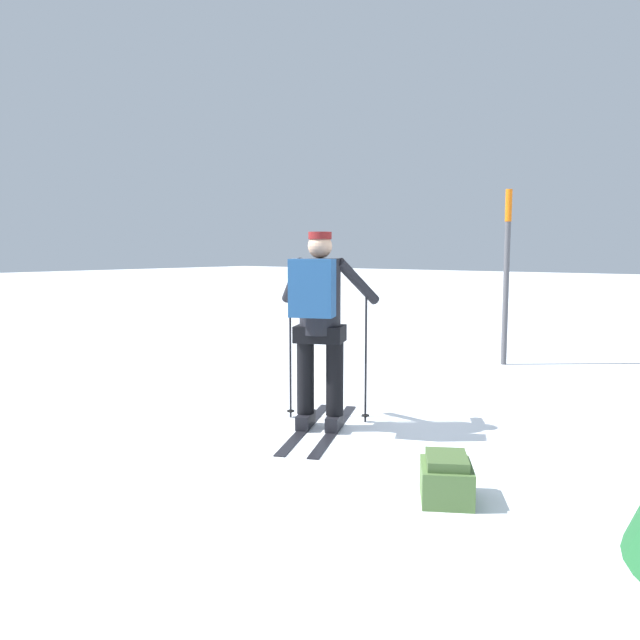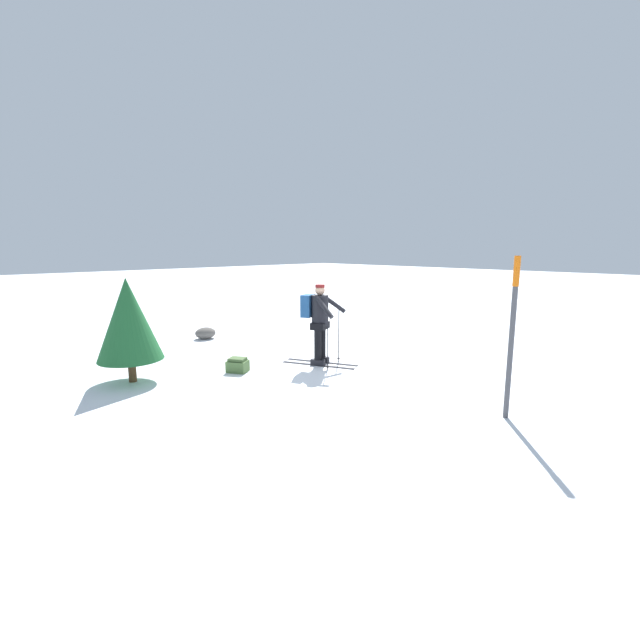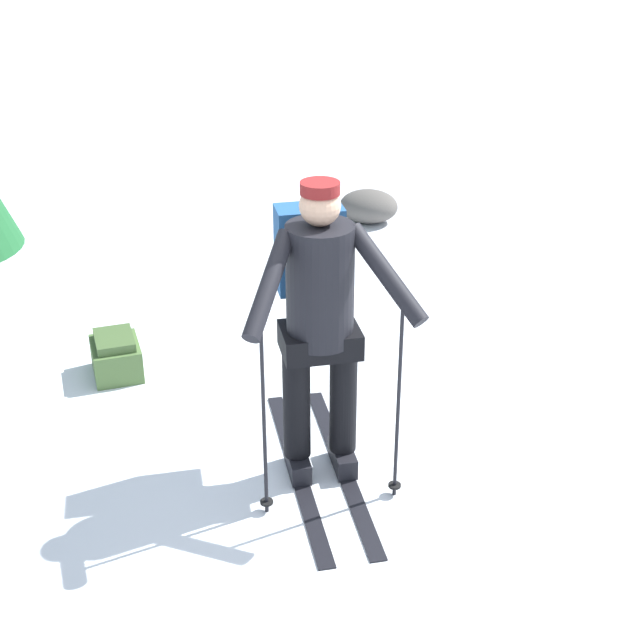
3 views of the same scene
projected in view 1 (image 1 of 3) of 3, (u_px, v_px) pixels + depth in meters
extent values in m
plane|color=white|center=(309.00, 423.00, 5.57)|extent=(80.00, 80.00, 0.00)
cube|color=black|center=(306.00, 427.00, 5.43)|extent=(0.74, 1.49, 0.01)
cube|color=black|center=(306.00, 420.00, 5.42)|extent=(0.22, 0.32, 0.12)
cylinder|color=black|center=(305.00, 373.00, 5.37)|extent=(0.15, 0.15, 0.70)
cube|color=black|center=(335.00, 429.00, 5.37)|extent=(0.74, 1.49, 0.01)
cube|color=black|center=(335.00, 422.00, 5.36)|extent=(0.22, 0.32, 0.12)
cylinder|color=black|center=(335.00, 375.00, 5.32)|extent=(0.15, 0.15, 0.70)
cube|color=black|center=(320.00, 334.00, 5.31)|extent=(0.49, 0.44, 0.14)
cylinder|color=black|center=(320.00, 296.00, 5.27)|extent=(0.35, 0.35, 0.64)
sphere|color=tan|center=(320.00, 246.00, 5.22)|extent=(0.21, 0.21, 0.21)
cylinder|color=maroon|center=(320.00, 236.00, 5.21)|extent=(0.20, 0.20, 0.06)
cube|color=navy|center=(312.00, 288.00, 5.00)|extent=(0.40, 0.33, 0.47)
cylinder|color=black|center=(290.00, 354.00, 5.70)|extent=(0.02, 0.02, 1.18)
cylinder|color=black|center=(291.00, 411.00, 5.76)|extent=(0.07, 0.07, 0.01)
cylinder|color=black|center=(293.00, 281.00, 5.52)|extent=(0.49, 0.37, 0.42)
cylinder|color=black|center=(366.00, 357.00, 5.54)|extent=(0.02, 0.02, 1.18)
cylinder|color=black|center=(365.00, 415.00, 5.60)|extent=(0.07, 0.07, 0.01)
cylinder|color=black|center=(358.00, 282.00, 5.39)|extent=(0.15, 0.53, 0.42)
cube|color=#4C6B38|center=(446.00, 482.00, 3.85)|extent=(0.46, 0.49, 0.22)
cube|color=#415B2F|center=(447.00, 460.00, 3.83)|extent=(0.38, 0.41, 0.06)
cylinder|color=#4C4C51|center=(506.00, 278.00, 8.32)|extent=(0.08, 0.08, 2.34)
cylinder|color=orange|center=(509.00, 205.00, 8.21)|extent=(0.09, 0.09, 0.42)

